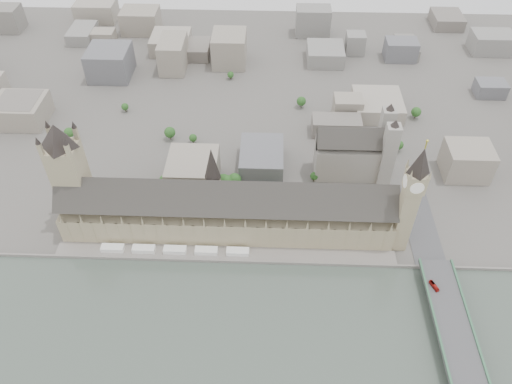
{
  "coord_description": "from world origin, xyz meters",
  "views": [
    {
      "loc": [
        33.79,
        -258.97,
        310.57
      ],
      "look_at": [
        23.0,
        34.19,
        30.51
      ],
      "focal_mm": 35.0,
      "sensor_mm": 36.0,
      "label": 1
    }
  ],
  "objects_px": {
    "palace_of_westminster": "(227,211)",
    "car_approach": "(422,192)",
    "victoria_tower": "(69,172)",
    "red_bus_north": "(434,286)",
    "elizabeth_tower": "(412,193)",
    "westminster_abbey": "(355,152)",
    "westminster_bridge": "(458,351)"
  },
  "relations": [
    {
      "from": "victoria_tower",
      "to": "red_bus_north",
      "type": "height_order",
      "value": "victoria_tower"
    },
    {
      "from": "elizabeth_tower",
      "to": "red_bus_north",
      "type": "bearing_deg",
      "value": -70.32
    },
    {
      "from": "elizabeth_tower",
      "to": "westminster_abbey",
      "type": "xyz_separation_m",
      "value": [
        -27.08,
        87.0,
        -33.01
      ]
    },
    {
      "from": "westminster_bridge",
      "to": "palace_of_westminster",
      "type": "bearing_deg",
      "value": 146.51
    },
    {
      "from": "palace_of_westminster",
      "to": "car_approach",
      "type": "height_order",
      "value": "palace_of_westminster"
    },
    {
      "from": "car_approach",
      "to": "victoria_tower",
      "type": "bearing_deg",
      "value": -159.25
    },
    {
      "from": "palace_of_westminster",
      "to": "car_approach",
      "type": "bearing_deg",
      "value": 13.6
    },
    {
      "from": "car_approach",
      "to": "westminster_abbey",
      "type": "bearing_deg",
      "value": 161.89
    },
    {
      "from": "victoria_tower",
      "to": "red_bus_north",
      "type": "xyz_separation_m",
      "value": [
        277.12,
        -65.87,
        -43.58
      ]
    },
    {
      "from": "palace_of_westminster",
      "to": "victoria_tower",
      "type": "distance_m",
      "value": 126.41
    },
    {
      "from": "elizabeth_tower",
      "to": "red_bus_north",
      "type": "distance_m",
      "value": 68.87
    },
    {
      "from": "palace_of_westminster",
      "to": "westminster_abbey",
      "type": "distance_m",
      "value": 134.09
    },
    {
      "from": "victoria_tower",
      "to": "westminster_abbey",
      "type": "xyz_separation_m",
      "value": [
        232.92,
        69.0,
        -30.12
      ]
    },
    {
      "from": "elizabeth_tower",
      "to": "victoria_tower",
      "type": "height_order",
      "value": "elizabeth_tower"
    },
    {
      "from": "palace_of_westminster",
      "to": "victoria_tower",
      "type": "height_order",
      "value": "victoria_tower"
    },
    {
      "from": "westminster_abbey",
      "to": "red_bus_north",
      "type": "xyz_separation_m",
      "value": [
        44.2,
        -134.87,
        -13.45
      ]
    },
    {
      "from": "westminster_bridge",
      "to": "westminster_abbey",
      "type": "height_order",
      "value": "westminster_abbey"
    },
    {
      "from": "elizabeth_tower",
      "to": "westminster_bridge",
      "type": "distance_m",
      "value": 111.81
    },
    {
      "from": "westminster_bridge",
      "to": "red_bus_north",
      "type": "height_order",
      "value": "red_bus_north"
    },
    {
      "from": "westminster_bridge",
      "to": "car_approach",
      "type": "height_order",
      "value": "car_approach"
    },
    {
      "from": "westminster_bridge",
      "to": "car_approach",
      "type": "bearing_deg",
      "value": 88.2
    },
    {
      "from": "car_approach",
      "to": "elizabeth_tower",
      "type": "bearing_deg",
      "value": -104.8
    },
    {
      "from": "red_bus_north",
      "to": "car_approach",
      "type": "xyz_separation_m",
      "value": [
        11.51,
        99.87,
        -0.68
      ]
    },
    {
      "from": "red_bus_north",
      "to": "westminster_abbey",
      "type": "bearing_deg",
      "value": 85.29
    },
    {
      "from": "westminster_bridge",
      "to": "westminster_abbey",
      "type": "relative_size",
      "value": 4.78
    },
    {
      "from": "car_approach",
      "to": "palace_of_westminster",
      "type": "bearing_deg",
      "value": -152.37
    },
    {
      "from": "red_bus_north",
      "to": "car_approach",
      "type": "height_order",
      "value": "red_bus_north"
    },
    {
      "from": "palace_of_westminster",
      "to": "westminster_bridge",
      "type": "distance_m",
      "value": 195.05
    },
    {
      "from": "elizabeth_tower",
      "to": "westminster_bridge",
      "type": "relative_size",
      "value": 0.33
    },
    {
      "from": "victoria_tower",
      "to": "westminster_bridge",
      "type": "bearing_deg",
      "value": -21.78
    },
    {
      "from": "elizabeth_tower",
      "to": "victoria_tower",
      "type": "xyz_separation_m",
      "value": [
        -260.0,
        18.0,
        -2.88
      ]
    },
    {
      "from": "victoria_tower",
      "to": "westminster_bridge",
      "type": "xyz_separation_m",
      "value": [
        284.0,
        -113.5,
        -50.08
      ]
    }
  ]
}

